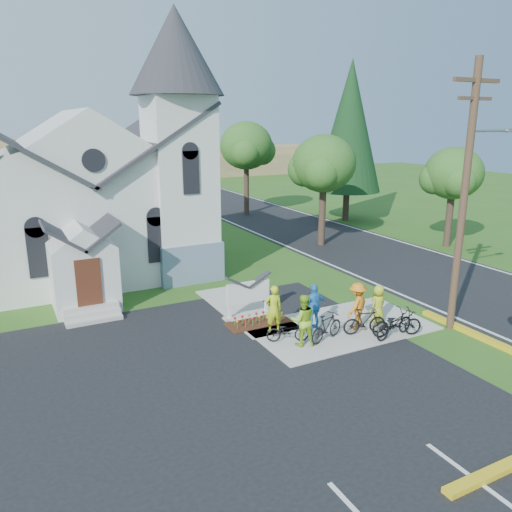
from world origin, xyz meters
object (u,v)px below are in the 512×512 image
cyclist_3 (357,306)px  utility_pole (466,190)px  cyclist_4 (378,304)px  bike_2 (394,324)px  bike_3 (365,321)px  cyclist_0 (274,309)px  bike_4 (397,323)px  cyclist_1 (303,320)px  cyclist_2 (314,307)px  bike_1 (327,327)px  church_sign (248,293)px  bike_0 (288,331)px

cyclist_3 → utility_pole: bearing=131.5°
cyclist_3 → cyclist_4: bearing=158.0°
utility_pole → bike_2: (-2.70, 0.30, -4.84)m
bike_3 → cyclist_4: (1.16, 0.61, 0.27)m
cyclist_0 → bike_4: (3.88, -2.49, -0.41)m
cyclist_1 → cyclist_2: 1.52m
bike_4 → bike_1: bearing=86.8°
church_sign → bike_2: church_sign is taller
bike_1 → bike_4: bearing=-127.0°
bike_0 → bike_1: 1.44m
bike_1 → cyclist_4: (2.76, 0.42, 0.26)m
bike_0 → cyclist_3: size_ratio=0.84×
bike_1 → bike_3: (1.60, -0.18, -0.01)m
bike_1 → utility_pole: bearing=-120.8°
bike_4 → bike_3: bearing=69.1°
bike_0 → cyclist_3: (2.99, -0.18, 0.51)m
bike_2 → bike_4: bearing=-100.1°
bike_0 → cyclist_2: (1.47, 0.50, 0.50)m
church_sign → cyclist_1: cyclist_1 is taller
cyclist_3 → bike_3: size_ratio=1.09×
church_sign → bike_2: size_ratio=1.13×
cyclist_4 → bike_4: 1.36m
bike_2 → bike_0: bearing=58.5°
church_sign → bike_4: 5.97m
cyclist_3 → cyclist_4: size_ratio=1.18×
utility_pole → cyclist_4: (-2.34, 1.61, -4.57)m
church_sign → cyclist_2: bearing=-56.4°
cyclist_1 → cyclist_3: size_ratio=1.03×
bike_1 → cyclist_1: bearing=67.7°
bike_2 → bike_3: same height
cyclist_2 → bike_3: (1.45, -1.26, -0.40)m
utility_pole → cyclist_2: (-4.95, 2.26, -4.44)m
church_sign → bike_3: size_ratio=1.30×
bike_0 → cyclist_1: cyclist_1 is taller
bike_0 → cyclist_0: bearing=24.4°
utility_pole → cyclist_3: size_ratio=5.42×
bike_2 → bike_3: size_ratio=1.14×
church_sign → bike_4: bearing=-47.7°
bike_0 → bike_4: size_ratio=0.80×
church_sign → cyclist_0: 1.92m
utility_pole → cyclist_3: 5.82m
cyclist_1 → bike_4: cyclist_1 is taller
bike_0 → bike_4: (3.86, -1.46, 0.11)m
bike_0 → cyclist_1: 0.80m
bike_4 → church_sign: bearing=58.4°
church_sign → cyclist_3: cyclist_3 is taller
bike_0 → cyclist_3: cyclist_3 is taller
cyclist_2 → church_sign: bearing=-57.7°
cyclist_2 → bike_4: cyclist_2 is taller
utility_pole → bike_2: size_ratio=5.16×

